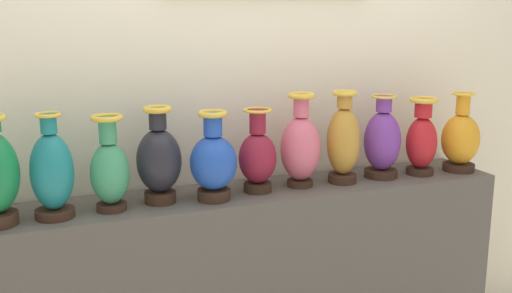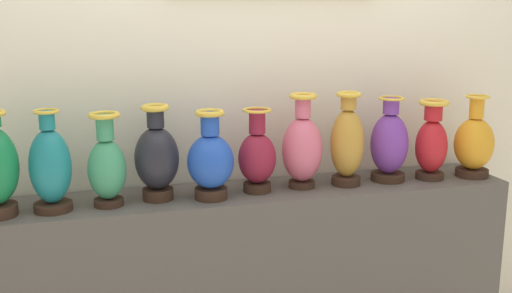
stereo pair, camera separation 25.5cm
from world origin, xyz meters
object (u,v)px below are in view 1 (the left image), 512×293
Objects in this scene: vase_burgundy at (258,157)px; vase_rose at (301,146)px; vase_teal at (52,173)px; vase_jade at (110,170)px; vase_onyx at (159,160)px; vase_sapphire at (213,162)px; vase_violet at (382,142)px; vase_amber at (460,139)px; vase_crimson at (422,139)px; vase_ochre at (343,141)px.

vase_rose is at bearing 2.65° from vase_burgundy.
vase_teal is 0.21m from vase_jade.
vase_onyx is 1.09× the size of vase_burgundy.
vase_teal reaches higher than vase_onyx.
vase_sapphire is 0.96× the size of vase_violet.
vase_amber is (0.82, -0.04, -0.02)m from vase_rose.
vase_crimson is (1.02, 0.03, 0.01)m from vase_sapphire.
vase_amber reaches higher than vase_sapphire.
vase_ochre reaches higher than vase_amber.
vase_burgundy is 0.98× the size of vase_crimson.
vase_burgundy is 0.40m from vase_ochre.
vase_rose reaches higher than vase_violet.
vase_violet reaches higher than vase_burgundy.
vase_violet is at bearing 3.68° from vase_sapphire.
vase_ochre is (0.82, -0.01, 0.01)m from vase_onyx.
vase_onyx is 0.62m from vase_rose.
vase_sapphire reaches higher than vase_burgundy.
vase_ochre is at bearing -0.78° from vase_burgundy.
vase_ochre is (1.02, 0.02, 0.03)m from vase_jade.
vase_onyx is 1.02× the size of vase_violet.
vase_jade reaches higher than vase_sapphire.
vase_jade is (0.21, 0.01, -0.01)m from vase_teal.
vase_violet is at bearing 173.01° from vase_crimson.
vase_jade is 0.20m from vase_onyx.
vase_onyx is 0.95× the size of vase_rose.
vase_rose is at bearing 0.64° from vase_onyx.
vase_burgundy is (0.62, 0.03, -0.01)m from vase_jade.
vase_jade is 1.01× the size of vase_sapphire.
vase_jade is at bearing -171.40° from vase_onyx.
vase_ochre is 1.08× the size of vase_violet.
vase_burgundy is at bearing 179.22° from vase_ochre.
vase_crimson is (0.81, -0.02, 0.01)m from vase_burgundy.
vase_onyx reaches higher than vase_violet.
vase_rose reaches higher than vase_burgundy.
vase_onyx is at bearing 179.45° from vase_ochre.
vase_amber is (1.02, -0.03, 0.00)m from vase_burgundy.
vase_jade is 0.98× the size of vase_amber.
vase_burgundy is 0.81m from vase_crimson.
vase_onyx is at bearing 179.68° from vase_burgundy.
vase_violet reaches higher than vase_crimson.
vase_sapphire is 1.03× the size of vase_burgundy.
vase_rose is at bearing 175.81° from vase_ochre.
vase_teal reaches higher than vase_violet.
vase_ochre is at bearing -176.25° from vase_violet.
vase_ochre reaches higher than vase_crimson.
vase_rose reaches higher than vase_crimson.
vase_burgundy is (0.21, 0.04, -0.01)m from vase_sapphire.
vase_ochre reaches higher than vase_rose.
vase_jade is at bearing -178.34° from vase_violet.
vase_jade is 0.90× the size of vase_ochre.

